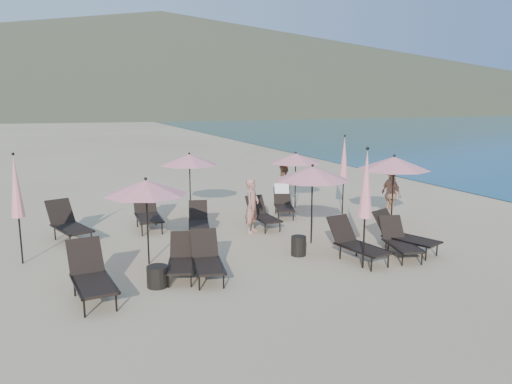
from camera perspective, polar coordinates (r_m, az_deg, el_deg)
name	(u,v)px	position (r m, az deg, el deg)	size (l,w,h in m)	color
ground	(322,260)	(12.42, 7.52, -7.68)	(800.00, 800.00, 0.00)	#D6BA8C
volcanic_headland	(179,61)	(323.01, -8.77, 14.60)	(690.00, 690.00, 55.00)	brown
lounger_0	(91,275)	(10.42, -18.35, -8.96)	(0.87, 1.87, 1.04)	black
lounger_1	(181,259)	(11.25, -8.52, -7.53)	(0.99, 1.59, 0.86)	black
lounger_2	(207,258)	(11.10, -5.62, -7.54)	(0.89, 1.69, 0.92)	black
lounger_3	(356,242)	(12.39, 11.38, -5.63)	(0.92, 1.79, 0.98)	black
lounger_4	(399,240)	(12.98, 16.08, -5.28)	(0.94, 1.65, 0.90)	black
lounger_5	(403,234)	(13.40, 16.49, -4.62)	(1.19, 1.83, 0.98)	black
lounger_6	(68,223)	(14.78, -20.67, -3.33)	(1.23, 1.95, 1.05)	black
lounger_7	(147,209)	(15.53, -12.37, -1.96)	(0.76, 1.91, 1.17)	black
lounger_8	(198,219)	(14.71, -6.59, -3.14)	(0.92, 1.58, 0.85)	black
lounger_9	(262,214)	(15.22, 0.72, -2.53)	(0.63, 1.55, 0.88)	black
lounger_10	(283,201)	(16.79, 3.13, -1.09)	(1.06, 1.67, 0.98)	black
umbrella_open_0	(146,187)	(11.84, -12.47, 0.51)	(1.95, 1.95, 2.10)	black
umbrella_open_1	(312,173)	(13.35, 6.47, 2.12)	(2.02, 2.02, 2.17)	black
umbrella_open_2	(394,163)	(15.24, 15.50, 3.19)	(2.11, 2.11, 2.27)	black
umbrella_open_3	(189,160)	(16.76, -7.62, 3.68)	(1.97, 1.97, 2.12)	black
umbrella_open_4	(296,158)	(17.81, 4.56, 3.87)	(1.88, 1.88, 2.02)	black
umbrella_closed_0	(366,185)	(11.52, 12.47, 0.81)	(0.33, 0.33, 2.83)	black
umbrella_closed_1	(344,159)	(16.97, 10.03, 3.71)	(0.32, 0.32, 2.70)	black
umbrella_closed_2	(16,187)	(12.86, -25.74, 0.50)	(0.31, 0.31, 2.67)	black
side_table_0	(157,276)	(10.77, -11.21, -9.45)	(0.45, 0.45, 0.45)	black
side_table_1	(299,246)	(12.62, 4.88, -6.15)	(0.38, 0.38, 0.49)	black
beachgoer_a	(252,205)	(14.57, -0.45, -1.55)	(0.59, 0.39, 1.61)	#B47562
beachgoer_b	(284,186)	(18.14, 3.26, 0.73)	(0.74, 0.58, 1.52)	#9B6D50
beachgoer_c	(391,194)	(16.81, 15.21, -0.26)	(0.95, 0.40, 1.62)	tan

